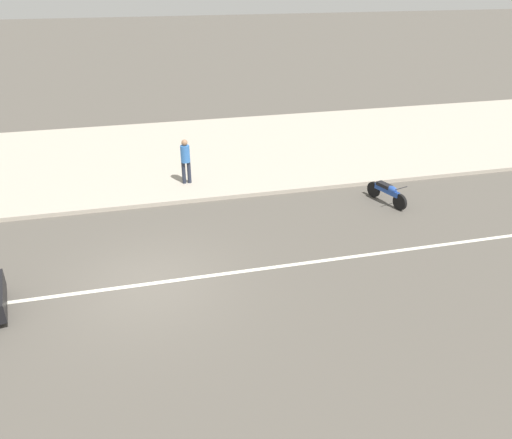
{
  "coord_description": "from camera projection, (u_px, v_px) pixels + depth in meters",
  "views": [
    {
      "loc": [
        0.12,
        -11.19,
        7.38
      ],
      "look_at": [
        3.22,
        1.41,
        0.8
      ],
      "focal_mm": 35.0,
      "sensor_mm": 36.0,
      "label": 1
    }
  ],
  "objects": [
    {
      "name": "lane_centre_stripe",
      "position": [
        149.0,
        284.0,
        13.0
      ],
      "size": [
        50.4,
        0.14,
        0.01
      ],
      "primitive_type": "cube",
      "color": "silver",
      "rests_on": "ground"
    },
    {
      "name": "motorcycle_0",
      "position": [
        387.0,
        192.0,
        17.26
      ],
      "size": [
        0.78,
        1.76,
        0.8
      ],
      "color": "black",
      "rests_on": "ground"
    },
    {
      "name": "pedestrian_near_clock",
      "position": [
        185.0,
        158.0,
        18.25
      ],
      "size": [
        0.34,
        0.34,
        1.68
      ],
      "color": "#232838",
      "rests_on": "kerb_strip"
    },
    {
      "name": "kerb_strip",
      "position": [
        137.0,
        158.0,
        21.38
      ],
      "size": [
        68.0,
        10.0,
        0.15
      ],
      "primitive_type": "cube",
      "color": "#ADA393",
      "rests_on": "ground"
    },
    {
      "name": "ground_plane",
      "position": [
        149.0,
        284.0,
        13.0
      ],
      "size": [
        160.0,
        160.0,
        0.0
      ],
      "primitive_type": "plane",
      "color": "#544F47"
    }
  ]
}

